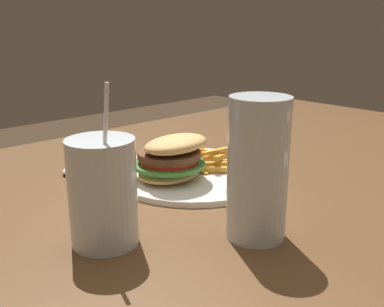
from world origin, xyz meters
name	(u,v)px	position (x,y,z in m)	size (l,w,h in m)	color
dining_table	(259,246)	(0.00, 0.00, 0.67)	(1.67, 1.17, 0.75)	brown
meal_plate_near	(183,165)	(0.03, -0.16, 0.78)	(0.30, 0.30, 0.10)	white
beer_glass	(258,174)	(0.10, 0.07, 0.84)	(0.08, 0.08, 0.19)	silver
juice_glass	(103,195)	(0.26, -0.05, 0.81)	(0.09, 0.09, 0.21)	silver
spoon	(79,169)	(0.15, -0.32, 0.75)	(0.17, 0.07, 0.01)	silver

